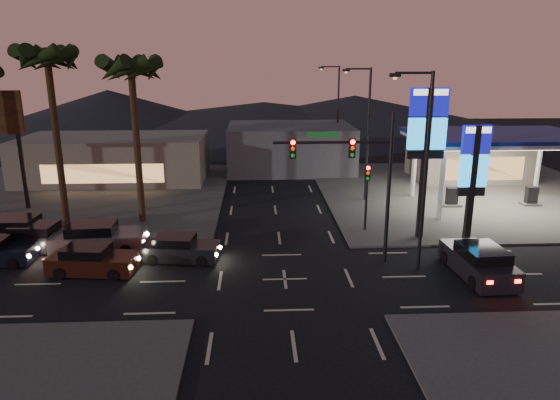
{
  "coord_description": "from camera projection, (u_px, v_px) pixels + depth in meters",
  "views": [
    {
      "loc": [
        -1.34,
        -22.71,
        10.43
      ],
      "look_at": [
        -0.05,
        3.89,
        3.0
      ],
      "focal_mm": 32.0,
      "sensor_mm": 36.0,
      "label": 1
    }
  ],
  "objects": [
    {
      "name": "car_lane_a_front",
      "position": [
        179.0,
        249.0,
        26.94
      ],
      "size": [
        4.38,
        2.22,
        1.38
      ],
      "color": "black",
      "rests_on": "ground"
    },
    {
      "name": "hill_right",
      "position": [
        354.0,
        111.0,
        82.46
      ],
      "size": [
        50.0,
        50.0,
        5.0
      ],
      "primitive_type": "cone",
      "color": "black",
      "rests_on": "ground"
    },
    {
      "name": "ground",
      "position": [
        285.0,
        279.0,
        24.71
      ],
      "size": [
        140.0,
        140.0,
        0.0
      ],
      "primitive_type": "plane",
      "color": "black",
      "rests_on": "ground"
    },
    {
      "name": "streetlight_far",
      "position": [
        336.0,
        109.0,
        50.43
      ],
      "size": [
        2.14,
        0.25,
        10.0
      ],
      "color": "black",
      "rests_on": "ground"
    },
    {
      "name": "car_lane_b_rear",
      "position": [
        19.0,
        232.0,
        29.08
      ],
      "size": [
        5.27,
        2.33,
        1.7
      ],
      "color": "black",
      "rests_on": "ground"
    },
    {
      "name": "building_far_mid",
      "position": [
        290.0,
        148.0,
        49.23
      ],
      "size": [
        12.0,
        9.0,
        4.4
      ],
      "primitive_type": "cube",
      "color": "#4C4C51",
      "rests_on": "ground"
    },
    {
      "name": "corner_lot_ne",
      "position": [
        468.0,
        192.0,
        40.83
      ],
      "size": [
        24.0,
        24.0,
        0.12
      ],
      "primitive_type": "cube",
      "color": "#47443F",
      "rests_on": "ground"
    },
    {
      "name": "car_lane_b_mid",
      "position": [
        40.0,
        238.0,
        28.37
      ],
      "size": [
        4.88,
        2.29,
        1.56
      ],
      "color": "black",
      "rests_on": "ground"
    },
    {
      "name": "car_lane_a_mid",
      "position": [
        92.0,
        261.0,
        25.3
      ],
      "size": [
        4.54,
        2.26,
        1.44
      ],
      "color": "#34170E",
      "rests_on": "ground"
    },
    {
      "name": "pylon_sign_tall",
      "position": [
        427.0,
        134.0,
        28.68
      ],
      "size": [
        2.2,
        0.35,
        9.0
      ],
      "color": "black",
      "rests_on": "ground"
    },
    {
      "name": "streetlight_mid",
      "position": [
        366.0,
        127.0,
        36.96
      ],
      "size": [
        2.14,
        0.25,
        10.0
      ],
      "color": "black",
      "rests_on": "ground"
    },
    {
      "name": "building_far_west",
      "position": [
        115.0,
        159.0,
        44.69
      ],
      "size": [
        16.0,
        8.0,
        4.0
      ],
      "primitive_type": "cube",
      "color": "#726B5B",
      "rests_on": "ground"
    },
    {
      "name": "pedestal_signal",
      "position": [
        367.0,
        187.0,
        30.9
      ],
      "size": [
        0.32,
        0.39,
        4.3
      ],
      "color": "black",
      "rests_on": "ground"
    },
    {
      "name": "hill_center",
      "position": [
        264.0,
        114.0,
        81.9
      ],
      "size": [
        60.0,
        60.0,
        4.0
      ],
      "primitive_type": "cone",
      "color": "black",
      "rests_on": "ground"
    },
    {
      "name": "palm_a",
      "position": [
        132.0,
        78.0,
        30.9
      ],
      "size": [
        4.41,
        4.41,
        10.86
      ],
      "color": "black",
      "rests_on": "ground"
    },
    {
      "name": "traffic_signal_mast",
      "position": [
        356.0,
        167.0,
        25.39
      ],
      "size": [
        6.1,
        0.39,
        8.0
      ],
      "color": "black",
      "rests_on": "ground"
    },
    {
      "name": "palm_b",
      "position": [
        48.0,
        69.0,
        30.52
      ],
      "size": [
        4.41,
        4.41,
        11.46
      ],
      "color": "black",
      "rests_on": "ground"
    },
    {
      "name": "hill_left",
      "position": [
        109.0,
        109.0,
        80.47
      ],
      "size": [
        40.0,
        40.0,
        6.0
      ],
      "primitive_type": "cone",
      "color": "black",
      "rests_on": "ground"
    },
    {
      "name": "convenience_store",
      "position": [
        469.0,
        157.0,
        45.22
      ],
      "size": [
        10.0,
        6.0,
        4.0
      ],
      "primitive_type": "cube",
      "color": "#726B5B",
      "rests_on": "ground"
    },
    {
      "name": "suv_station",
      "position": [
        479.0,
        262.0,
        24.87
      ],
      "size": [
        2.35,
        5.02,
        1.64
      ],
      "color": "black",
      "rests_on": "ground"
    },
    {
      "name": "car_lane_b_front",
      "position": [
        98.0,
        239.0,
        28.09
      ],
      "size": [
        5.31,
        2.49,
        1.69
      ],
      "color": "#5D5D60",
      "rests_on": "ground"
    },
    {
      "name": "corner_lot_nw",
      "position": [
        71.0,
        197.0,
        39.34
      ],
      "size": [
        24.0,
        24.0,
        0.12
      ],
      "primitive_type": "cube",
      "color": "#47443F",
      "rests_on": "ground"
    },
    {
      "name": "gas_station",
      "position": [
        498.0,
        139.0,
        35.64
      ],
      "size": [
        12.2,
        8.2,
        5.47
      ],
      "color": "silver",
      "rests_on": "ground"
    },
    {
      "name": "pylon_sign_short",
      "position": [
        474.0,
        167.0,
        28.3
      ],
      "size": [
        1.6,
        0.35,
        7.0
      ],
      "color": "black",
      "rests_on": "ground"
    },
    {
      "name": "streetlight_near",
      "position": [
        422.0,
        161.0,
        24.45
      ],
      "size": [
        2.14,
        0.25,
        10.0
      ],
      "color": "black",
      "rests_on": "ground"
    }
  ]
}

